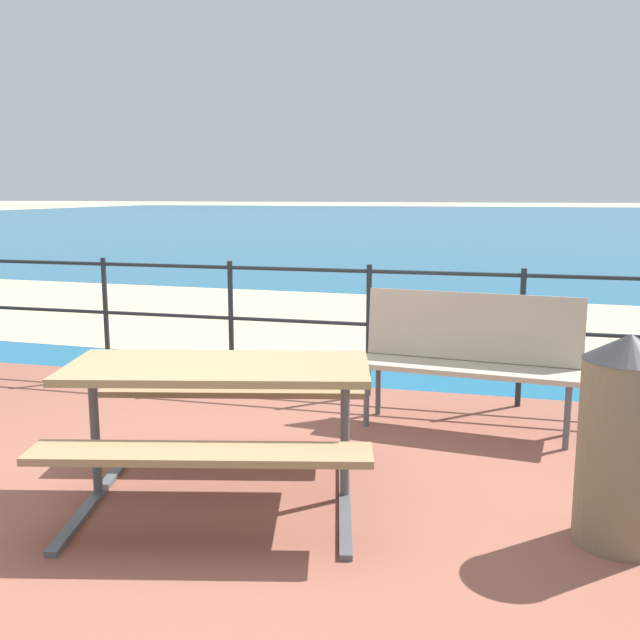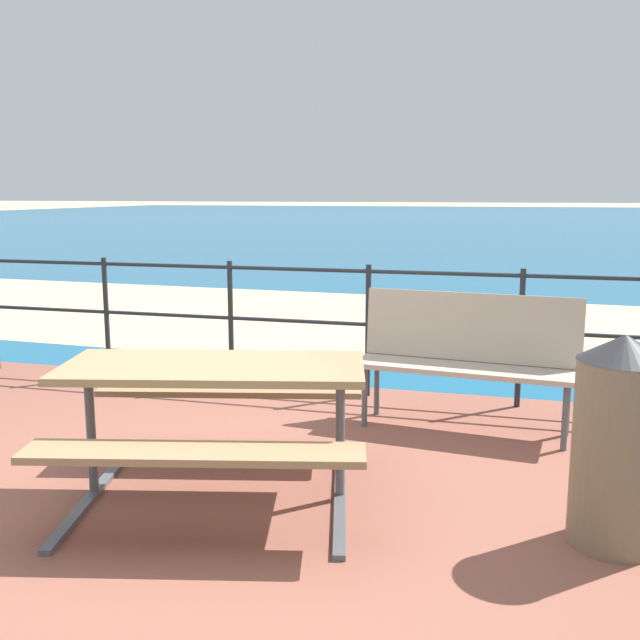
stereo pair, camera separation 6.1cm
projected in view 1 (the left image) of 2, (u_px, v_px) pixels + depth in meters
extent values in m
plane|color=tan|center=(174.00, 519.00, 3.79)|extent=(240.00, 240.00, 0.00)
cube|color=brown|center=(173.00, 514.00, 3.78)|extent=(6.40, 5.20, 0.06)
cube|color=#145B84|center=(479.00, 222.00, 41.92)|extent=(90.00, 90.00, 0.01)
cube|color=tan|center=(375.00, 322.00, 9.49)|extent=(54.16, 7.27, 0.01)
cube|color=#8C704C|center=(218.00, 368.00, 3.79)|extent=(1.70, 1.02, 0.04)
cube|color=#8C704C|center=(200.00, 454.00, 3.30)|extent=(1.60, 0.61, 0.04)
cube|color=#8C704C|center=(234.00, 390.00, 4.37)|extent=(1.60, 0.61, 0.04)
cylinder|color=#4C5156|center=(95.00, 433.00, 3.87)|extent=(0.06, 0.06, 0.73)
cube|color=#4C5156|center=(99.00, 494.00, 3.93)|extent=(0.36, 1.32, 0.03)
cylinder|color=#4C5156|center=(345.00, 435.00, 3.83)|extent=(0.06, 0.06, 0.73)
cube|color=#4C5156|center=(345.00, 496.00, 3.90)|extent=(0.36, 1.32, 0.03)
cube|color=tan|center=(467.00, 368.00, 4.94)|extent=(1.53, 0.55, 0.04)
cube|color=tan|center=(472.00, 327.00, 5.06)|extent=(1.50, 0.23, 0.48)
cylinder|color=#4C5156|center=(366.00, 396.00, 5.07)|extent=(0.04, 0.04, 0.45)
cylinder|color=#4C5156|center=(378.00, 385.00, 5.35)|extent=(0.04, 0.04, 0.45)
cylinder|color=#4C5156|center=(567.00, 416.00, 4.61)|extent=(0.04, 0.04, 0.45)
cylinder|color=#4C5156|center=(569.00, 403.00, 4.89)|extent=(0.04, 0.04, 0.45)
cylinder|color=#1E2328|center=(106.00, 318.00, 6.37)|extent=(0.04, 0.04, 1.07)
cylinder|color=#1E2328|center=(231.00, 324.00, 6.08)|extent=(0.04, 0.04, 1.07)
cylinder|color=#1E2328|center=(369.00, 331.00, 5.79)|extent=(0.04, 0.04, 1.07)
cylinder|color=#1E2328|center=(521.00, 338.00, 5.50)|extent=(0.04, 0.04, 1.07)
cylinder|color=#1E2328|center=(298.00, 269.00, 5.85)|extent=(5.90, 0.03, 0.03)
cylinder|color=#1E2328|center=(298.00, 321.00, 5.92)|extent=(5.90, 0.03, 0.03)
cylinder|color=#726047|center=(622.00, 453.00, 3.34)|extent=(0.41, 0.41, 0.89)
cone|color=#262628|center=(631.00, 347.00, 3.25)|extent=(0.42, 0.42, 0.12)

